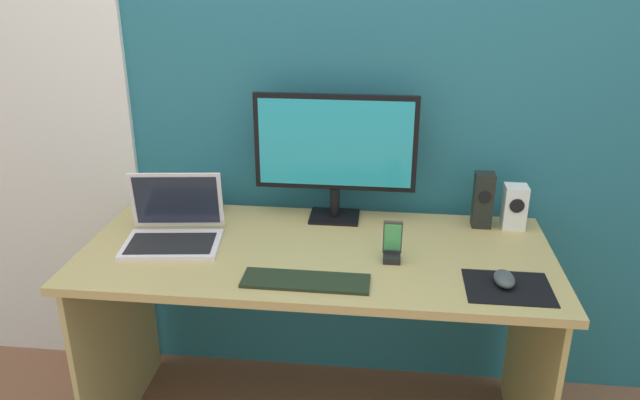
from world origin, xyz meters
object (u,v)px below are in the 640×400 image
at_px(speaker_near_monitor, 483,200).
at_px(fishbowl, 203,196).
at_px(phone_in_dock, 392,247).
at_px(monitor, 335,150).
at_px(laptop, 174,229).
at_px(mouse, 504,279).
at_px(speaker_right, 514,207).
at_px(keyboard_external, 306,281).

bearing_deg(speaker_near_monitor, fishbowl, 179.43).
height_order(speaker_near_monitor, phone_in_dock, speaker_near_monitor).
bearing_deg(fishbowl, monitor, -0.26).
bearing_deg(laptop, fishbowl, 84.31).
distance_m(mouse, phone_in_dock, 0.35).
relative_size(speaker_near_monitor, laptop, 0.58).
distance_m(fishbowl, mouse, 1.13).
height_order(speaker_near_monitor, laptop, laptop).
bearing_deg(mouse, monitor, 139.59).
relative_size(monitor, laptop, 1.68).
bearing_deg(speaker_right, fishbowl, 179.48).
xyz_separation_m(monitor, mouse, (0.54, -0.43, -0.24)).
bearing_deg(fishbowl, laptop, -95.69).
distance_m(speaker_near_monitor, mouse, 0.43).
bearing_deg(monitor, phone_in_dock, -55.99).
xyz_separation_m(speaker_right, laptop, (-1.16, -0.25, -0.03)).
bearing_deg(monitor, laptop, -153.78).
xyz_separation_m(monitor, speaker_near_monitor, (0.53, -0.01, -0.16)).
bearing_deg(speaker_right, mouse, -102.83).
distance_m(speaker_right, phone_in_dock, 0.53).
distance_m(monitor, mouse, 0.74).
bearing_deg(phone_in_dock, keyboard_external, -145.80).
bearing_deg(phone_in_dock, speaker_near_monitor, 43.99).
bearing_deg(laptop, mouse, -9.52).
relative_size(monitor, speaker_right, 3.66).
height_order(fishbowl, keyboard_external, fishbowl).
relative_size(monitor, mouse, 5.77).
xyz_separation_m(monitor, keyboard_external, (-0.04, -0.48, -0.26)).
bearing_deg(monitor, keyboard_external, -94.94).
bearing_deg(fishbowl, speaker_right, -0.52).
distance_m(monitor, speaker_near_monitor, 0.55).
relative_size(laptop, keyboard_external, 0.90).
xyz_separation_m(fishbowl, mouse, (1.04, -0.44, -0.05)).
relative_size(keyboard_external, phone_in_dock, 2.75).
distance_m(speaker_near_monitor, fishbowl, 1.02).
distance_m(speaker_near_monitor, keyboard_external, 0.75).
bearing_deg(speaker_right, speaker_near_monitor, 179.93).
bearing_deg(fishbowl, mouse, -22.88).
relative_size(keyboard_external, mouse, 3.81).
height_order(monitor, speaker_near_monitor, monitor).
bearing_deg(speaker_right, phone_in_dock, -144.47).
relative_size(speaker_right, mouse, 1.58).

